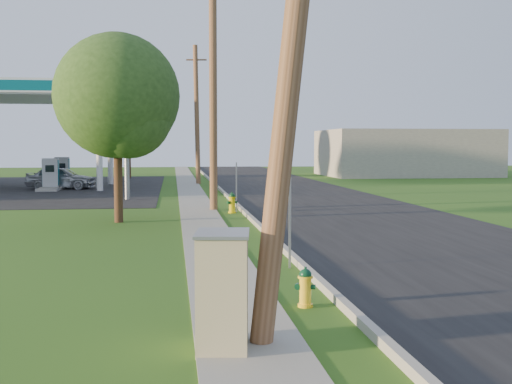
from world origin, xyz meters
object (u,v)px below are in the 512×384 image
price_pylon (126,88)px  hydrant_far (215,186)px  utility_cabinet (223,291)px  car_silver (61,178)px  utility_pole_mid (213,90)px  fuel_pump_se (62,175)px  tree_lot (130,122)px  hydrant_mid (232,203)px  utility_pole_far (197,114)px  fuel_pump_ne (51,178)px  tree_verge (120,101)px  hydrant_near (305,287)px

price_pylon → hydrant_far: 8.49m
utility_cabinet → car_silver: 32.83m
utility_pole_mid → fuel_pump_se: (-8.90, 17.00, -4.23)m
tree_lot → hydrant_mid: (5.74, -27.65, -4.17)m
price_pylon → hydrant_mid: 9.58m
utility_pole_far → car_silver: size_ratio=2.31×
fuel_pump_ne → utility_cabinet: fuel_pump_ne is taller
price_pylon → tree_verge: (0.44, -9.37, -1.22)m
fuel_pump_ne → utility_cabinet: 32.14m
utility_pole_far → tree_lot: size_ratio=1.34×
hydrant_mid → tree_lot: bearing=101.7°
utility_pole_far → tree_verge: bearing=-99.0°
hydrant_far → car_silver: (-9.19, 3.38, 0.37)m
utility_pole_mid → hydrant_mid: (0.65, -1.26, -4.54)m
utility_pole_far → fuel_pump_se: 9.84m
tree_lot → hydrant_far: (5.85, -15.95, -4.25)m
fuel_pump_se → price_pylon: size_ratio=0.47×
hydrant_far → hydrant_mid: bearing=-90.5°
price_pylon → utility_cabinet: price_pylon is taller
fuel_pump_ne → car_silver: fuel_pump_ne is taller
fuel_pump_ne → hydrant_mid: size_ratio=3.81×
hydrant_mid → utility_cabinet: bearing=-95.7°
utility_pole_far → hydrant_mid: utility_pole_far is taller
utility_pole_far → tree_lot: 9.81m
utility_pole_far → hydrant_far: (0.76, -7.56, -4.48)m
car_silver → fuel_pump_se: bearing=19.9°
tree_verge → hydrant_far: tree_verge is taller
fuel_pump_se → utility_pole_far: bearing=6.4°
hydrant_mid → hydrant_far: bearing=89.5°
fuel_pump_se → utility_cabinet: 36.04m
utility_pole_mid → hydrant_near: 16.79m
price_pylon → tree_verge: size_ratio=1.05×
fuel_pump_ne → car_silver: size_ratio=0.78×
tree_lot → hydrant_near: bearing=-82.5°
tree_verge → hydrant_near: tree_verge is taller
tree_verge → hydrant_near: (3.95, -12.27, -3.88)m
utility_pole_mid → fuel_pump_ne: utility_pole_mid is taller
hydrant_near → car_silver: 31.27m
tree_lot → utility_cabinet: size_ratio=4.55×
price_pylon → hydrant_near: size_ratio=10.14×
utility_pole_mid → hydrant_far: (0.76, 10.44, -4.63)m
hydrant_near → utility_cabinet: bearing=-127.0°
hydrant_far → car_silver: 9.80m
fuel_pump_se → tree_verge: 21.85m
hydrant_mid → fuel_pump_se: bearing=117.6°
utility_pole_far → fuel_pump_ne: bearing=-150.7°
utility_pole_far → price_pylon: (-3.90, -12.50, 0.63)m
price_pylon → tree_lot: tree_lot is taller
utility_pole_far → hydrant_far: bearing=-84.3°
hydrant_mid → utility_cabinet: size_ratio=0.54×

